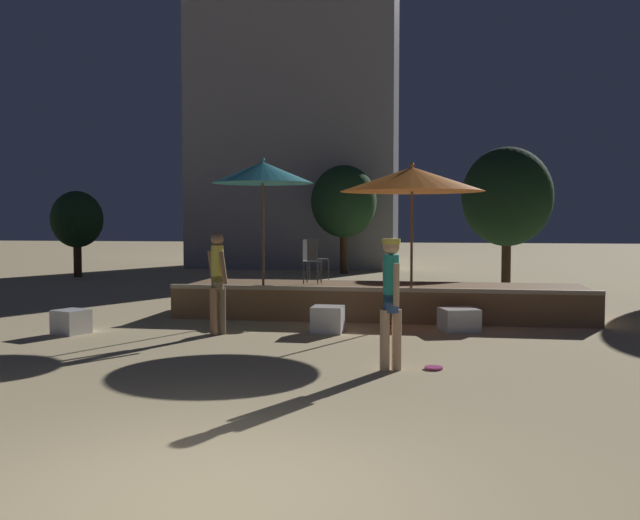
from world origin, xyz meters
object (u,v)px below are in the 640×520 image
patio_umbrella_0 (263,173)px  frisbee_disc (434,368)px  background_tree_1 (77,220)px  background_tree_3 (507,197)px  cube_seat_0 (459,320)px  cube_seat_2 (71,322)px  person_4 (218,279)px  background_tree_2 (344,202)px  cube_seat_1 (328,319)px  patio_umbrella_1 (412,180)px  person_2 (391,296)px  bistro_chair_1 (308,257)px  bistro_chair_0 (315,255)px

patio_umbrella_0 → frisbee_disc: bearing=-52.0°
background_tree_1 → background_tree_3: 14.62m
cube_seat_0 → cube_seat_2: bearing=-167.9°
person_4 → background_tree_2: bearing=-143.4°
cube_seat_1 → person_4: (-1.85, -0.57, 0.75)m
person_4 → background_tree_2: 14.70m
patio_umbrella_0 → background_tree_3: background_tree_3 is taller
patio_umbrella_0 → background_tree_2: 12.51m
patio_umbrella_1 → background_tree_1: patio_umbrella_1 is taller
patio_umbrella_0 → frisbee_disc: 6.29m
person_4 → background_tree_1: 14.44m
frisbee_disc → background_tree_2: bearing=101.5°
cube_seat_2 → frisbee_disc: bearing=-17.5°
cube_seat_1 → person_4: bearing=-162.7°
patio_umbrella_0 → cube_seat_1: (1.55, -1.52, -2.71)m
person_2 → frisbee_disc: bearing=-9.7°
background_tree_3 → patio_umbrella_0: bearing=-124.1°
frisbee_disc → background_tree_2: background_tree_2 is taller
cube_seat_2 → background_tree_1: (-6.17, 11.76, 1.80)m
cube_seat_2 → bistro_chair_1: (3.72, 2.83, 1.03)m
cube_seat_1 → cube_seat_2: 4.51m
cube_seat_2 → bistro_chair_0: 5.36m
cube_seat_0 → person_2: size_ratio=0.45×
cube_seat_1 → bistro_chair_1: bearing=110.0°
patio_umbrella_0 → bistro_chair_0: 2.31m
person_2 → patio_umbrella_1: bearing=61.2°
frisbee_disc → background_tree_3: bearing=80.6°
background_tree_1 → background_tree_3: (14.56, -1.20, 0.68)m
patio_umbrella_1 → person_2: size_ratio=1.76×
person_4 → bistro_chair_1: person_4 is taller
background_tree_2 → person_2: bearing=-80.5°
frisbee_disc → background_tree_2: (-3.43, 16.90, 2.67)m
person_4 → frisbee_disc: bearing=96.0°
cube_seat_2 → background_tree_2: size_ratio=0.16×
person_4 → bistro_chair_0: 3.60m
cube_seat_2 → background_tree_2: (2.87, 14.91, 2.48)m
patio_umbrella_1 → cube_seat_0: patio_umbrella_1 is taller
person_2 → bistro_chair_0: (-2.02, 5.89, 0.24)m
cube_seat_2 → frisbee_disc: size_ratio=2.65×
patio_umbrella_0 → person_4: 2.88m
frisbee_disc → cube_seat_2: bearing=162.5°
background_tree_2 → patio_umbrella_1: bearing=-76.8°
cube_seat_0 → frisbee_disc: size_ratio=3.19×
person_4 → bistro_chair_1: 2.78m
background_tree_2 → background_tree_3: background_tree_3 is taller
bistro_chair_1 → background_tree_3: (4.68, 7.73, 1.45)m
patio_umbrella_1 → background_tree_2: background_tree_2 is taller
patio_umbrella_1 → person_2: patio_umbrella_1 is taller
cube_seat_2 → cube_seat_1: bearing=11.3°
patio_umbrella_1 → cube_seat_0: size_ratio=3.92×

